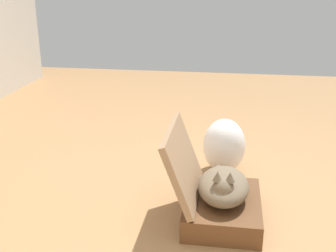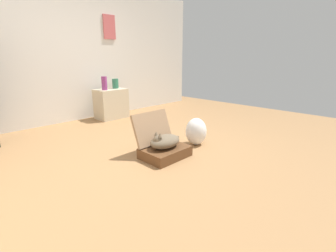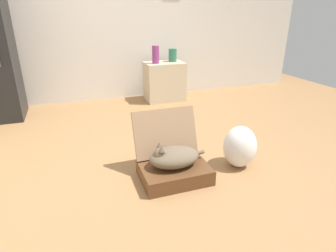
% 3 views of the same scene
% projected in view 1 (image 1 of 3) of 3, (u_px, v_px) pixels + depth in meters
% --- Properties ---
extents(ground_plane, '(7.68, 7.68, 0.00)m').
position_uv_depth(ground_plane, '(161.00, 212.00, 2.44)').
color(ground_plane, '#9E7247').
rests_on(ground_plane, ground).
extents(suitcase_base, '(0.56, 0.42, 0.13)m').
position_uv_depth(suitcase_base, '(222.00, 208.00, 2.36)').
color(suitcase_base, brown).
rests_on(suitcase_base, ground).
extents(suitcase_lid, '(0.56, 0.18, 0.40)m').
position_uv_depth(suitcase_lid, '(183.00, 163.00, 2.30)').
color(suitcase_lid, '#9B7756').
rests_on(suitcase_lid, suitcase_base).
extents(cat, '(0.50, 0.28, 0.22)m').
position_uv_depth(cat, '(223.00, 186.00, 2.30)').
color(cat, brown).
rests_on(cat, suitcase_base).
extents(plastic_bag_white, '(0.30, 0.29, 0.38)m').
position_uv_depth(plastic_bag_white, '(224.00, 146.00, 2.90)').
color(plastic_bag_white, white).
rests_on(plastic_bag_white, ground).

